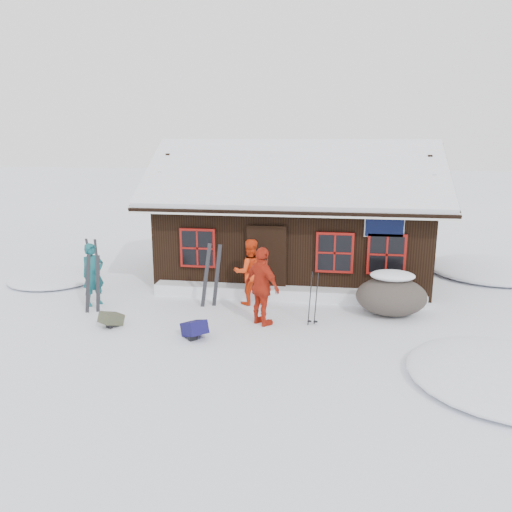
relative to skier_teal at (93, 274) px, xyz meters
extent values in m
plane|color=white|center=(3.63, -0.98, -0.85)|extent=(120.00, 120.00, 0.00)
cube|color=black|center=(5.13, 4.02, 0.40)|extent=(8.00, 5.00, 2.50)
cube|color=black|center=(5.13, 2.54, 2.50)|extent=(8.90, 3.14, 1.88)
cube|color=black|center=(5.13, 5.49, 2.50)|extent=(8.90, 3.14, 1.88)
cube|color=white|center=(5.13, 2.54, 2.64)|extent=(8.72, 3.07, 1.86)
cube|color=white|center=(5.13, 5.49, 2.64)|extent=(8.72, 3.07, 1.86)
cube|color=white|center=(5.13, 4.02, 3.37)|extent=(8.81, 0.22, 0.14)
cube|color=silver|center=(5.13, 1.07, 1.63)|extent=(8.90, 0.10, 0.20)
cube|color=black|center=(4.53, 1.47, 0.15)|extent=(1.00, 0.10, 2.00)
cube|color=black|center=(7.73, 1.44, 1.30)|extent=(1.00, 0.06, 0.60)
cube|color=maroon|center=(2.53, 1.46, 0.50)|extent=(1.04, 0.10, 1.14)
cube|color=black|center=(2.53, 1.42, 0.50)|extent=(0.90, 0.04, 1.00)
cube|color=maroon|center=(6.43, 1.46, 0.50)|extent=(1.04, 0.10, 1.14)
cube|color=black|center=(6.43, 1.42, 0.50)|extent=(0.90, 0.04, 1.00)
cube|color=maroon|center=(7.83, 1.46, 0.50)|extent=(1.04, 0.10, 1.14)
cube|color=black|center=(7.83, 1.42, 0.50)|extent=(0.90, 0.04, 1.00)
cube|color=white|center=(5.13, 1.27, -0.68)|extent=(7.60, 0.60, 0.35)
ellipsoid|color=white|center=(-2.37, 2.02, -0.85)|extent=(2.80, 2.80, 0.34)
ellipsoid|color=white|center=(9.63, -2.98, -0.85)|extent=(3.60, 3.60, 0.43)
ellipsoid|color=white|center=(11.63, 5.02, -0.85)|extent=(4.00, 4.00, 0.48)
imported|color=#125259|center=(0.00, 0.00, 0.00)|extent=(0.69, 0.75, 1.71)
imported|color=red|center=(4.16, 0.72, 0.05)|extent=(1.06, 0.95, 1.81)
imported|color=#B42512|center=(4.72, -0.78, 0.11)|extent=(1.16, 1.10, 1.93)
imported|color=black|center=(4.17, 1.22, -0.37)|extent=(0.56, 0.51, 0.97)
ellipsoid|color=#4B423C|center=(7.89, 0.39, -0.36)|extent=(1.79, 1.34, 0.98)
ellipsoid|color=white|center=(7.89, 0.39, 0.07)|extent=(1.13, 0.81, 0.25)
cube|color=black|center=(0.14, -0.59, -0.11)|extent=(0.22, 0.12, 1.60)
cube|color=black|center=(0.40, -0.56, -0.11)|extent=(0.24, 0.09, 1.60)
cube|color=black|center=(-0.62, 1.17, -0.08)|extent=(0.33, 0.07, 1.64)
cube|color=black|center=(-0.38, 1.05, -0.08)|extent=(0.23, 0.26, 1.64)
cube|color=black|center=(3.05, 0.33, -0.01)|extent=(0.32, 0.16, 1.78)
cube|color=black|center=(3.34, 0.35, -0.01)|extent=(0.33, 0.13, 1.78)
cylinder|color=black|center=(5.86, -0.61, -0.21)|extent=(0.10, 0.12, 1.37)
cylinder|color=black|center=(6.01, -0.61, -0.21)|extent=(0.10, 0.12, 1.37)
cube|color=#131046|center=(3.31, -1.84, -0.70)|extent=(0.71, 0.71, 0.31)
cube|color=#404330|center=(1.13, -1.46, -0.72)|extent=(0.57, 0.62, 0.27)
camera|label=1|loc=(6.29, -12.15, 3.62)|focal=35.00mm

